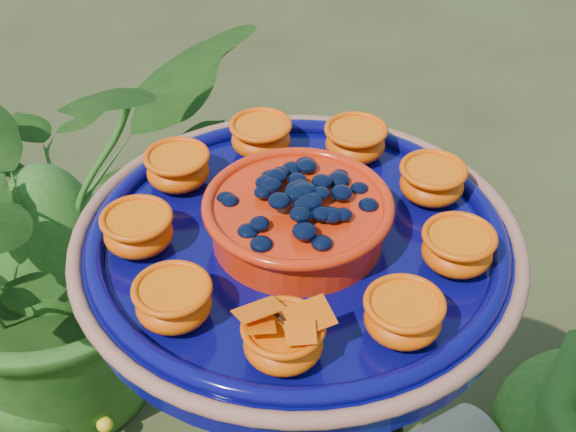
{
  "coord_description": "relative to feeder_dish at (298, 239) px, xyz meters",
  "views": [
    {
      "loc": [
        0.17,
        -0.63,
        1.65
      ],
      "look_at": [
        0.05,
        0.08,
        1.06
      ],
      "focal_mm": 50.0,
      "sensor_mm": 36.0,
      "label": 1
    }
  ],
  "objects": [
    {
      "name": "feeder_dish",
      "position": [
        0.0,
        0.0,
        0.0
      ],
      "size": [
        0.67,
        0.67,
        0.12
      ],
      "rotation": [
        0.0,
        0.0,
        0.43
      ],
      "color": "#07064F",
      "rests_on": "tripod_stand"
    },
    {
      "name": "shrub_back_left",
      "position": [
        -0.65,
        0.57,
        -0.55
      ],
      "size": [
        1.11,
        1.15,
        0.97
      ],
      "primitive_type": "imported",
      "rotation": [
        0.0,
        0.0,
        1.01
      ],
      "color": "#215015",
      "rests_on": "ground"
    }
  ]
}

